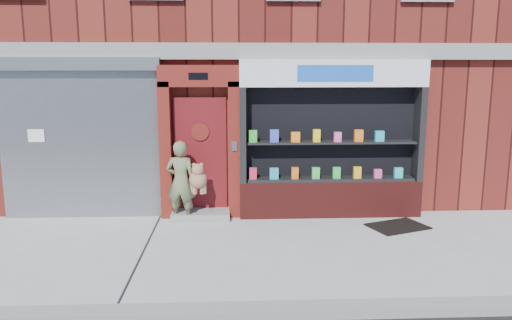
{
  "coord_description": "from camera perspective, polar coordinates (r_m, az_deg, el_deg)",
  "views": [
    {
      "loc": [
        -0.11,
        -7.53,
        2.87
      ],
      "look_at": [
        0.27,
        1.0,
        1.27
      ],
      "focal_mm": 35.0,
      "sensor_mm": 36.0,
      "label": 1
    }
  ],
  "objects": [
    {
      "name": "building",
      "position": [
        13.57,
        -2.19,
        15.4
      ],
      "size": [
        12.0,
        8.16,
        8.0
      ],
      "color": "#501612",
      "rests_on": "ground"
    },
    {
      "name": "ground",
      "position": [
        8.06,
        -1.65,
        -10.24
      ],
      "size": [
        80.0,
        80.0,
        0.0
      ],
      "primitive_type": "plane",
      "color": "#9E9E99",
      "rests_on": "ground"
    },
    {
      "name": "curb",
      "position": [
        6.07,
        -1.29,
        -16.95
      ],
      "size": [
        60.0,
        0.3,
        0.12
      ],
      "primitive_type": "cube",
      "color": "gray",
      "rests_on": "ground"
    },
    {
      "name": "woman",
      "position": [
        9.36,
        -8.31,
        -2.39
      ],
      "size": [
        0.8,
        0.47,
        1.54
      ],
      "color": "#646D47",
      "rests_on": "ground"
    },
    {
      "name": "red_door_bay",
      "position": [
        9.51,
        -6.41,
        2.03
      ],
      "size": [
        1.52,
        0.58,
        2.9
      ],
      "color": "#601610",
      "rests_on": "ground"
    },
    {
      "name": "shutter_bay",
      "position": [
        9.95,
        -19.48,
        3.38
      ],
      "size": [
        3.1,
        0.3,
        3.04
      ],
      "color": "gray",
      "rests_on": "ground"
    },
    {
      "name": "pharmacy_bay",
      "position": [
        9.64,
        8.55,
        1.58
      ],
      "size": [
        3.5,
        0.41,
        3.0
      ],
      "color": "#571814",
      "rests_on": "ground"
    },
    {
      "name": "doormat",
      "position": [
        9.49,
        15.87,
        -7.3
      ],
      "size": [
        1.19,
        1.01,
        0.03
      ],
      "primitive_type": "cube",
      "rotation": [
        0.0,
        0.0,
        0.37
      ],
      "color": "black",
      "rests_on": "ground"
    }
  ]
}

